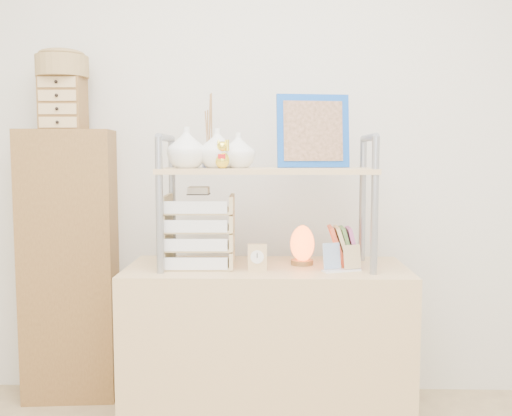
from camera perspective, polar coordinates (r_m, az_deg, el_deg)
The scene contains 9 objects.
desk at distance 2.56m, azimuth 1.06°, elevation -14.11°, with size 1.20×0.50×0.75m, color tan.
cabinet at distance 3.01m, azimuth -18.13°, elevation -5.51°, with size 0.45×0.24×1.35m, color brown.
hutch at distance 2.43m, azimuth -0.90°, elevation 4.58°, with size 0.90×0.34×0.74m.
letter_tray at distance 2.46m, azimuth -5.70°, elevation -2.68°, with size 0.29×0.27×0.34m.
salt_lamp at distance 2.49m, azimuth 4.64°, elevation -3.68°, with size 0.11×0.11×0.17m.
desk_clock at distance 2.37m, azimuth 0.13°, elevation -4.96°, with size 0.08×0.04×0.11m.
postcard_stand at distance 2.38m, azimuth 8.54°, elevation -5.47°, with size 0.17×0.10×0.12m.
drawer_chest at distance 2.95m, azimuth -18.73°, elevation 9.86°, with size 0.20×0.16×0.25m.
woven_basket at distance 2.97m, azimuth -18.82°, elevation 13.22°, with size 0.25×0.25×0.10m, color olive.
Camera 1 is at (0.02, -1.22, 1.23)m, focal length 40.00 mm.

